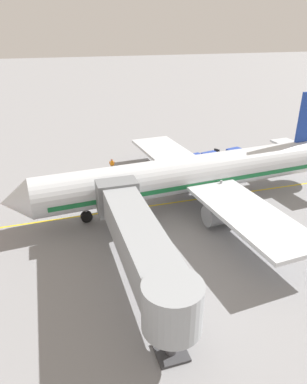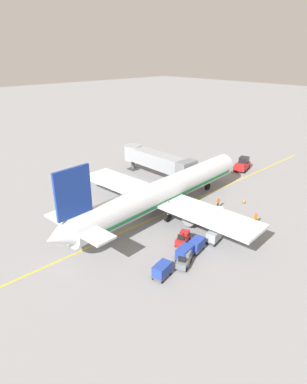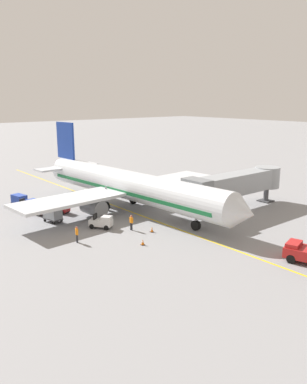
{
  "view_description": "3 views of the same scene",
  "coord_description": "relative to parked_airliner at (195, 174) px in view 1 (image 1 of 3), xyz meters",
  "views": [
    {
      "loc": [
        -31.24,
        12.45,
        16.97
      ],
      "look_at": [
        -1.88,
        3.24,
        2.49
      ],
      "focal_mm": 33.06,
      "sensor_mm": 36.0,
      "label": 1
    },
    {
      "loc": [
        29.27,
        -31.67,
        21.63
      ],
      "look_at": [
        -2.83,
        -1.39,
        2.36
      ],
      "focal_mm": 30.26,
      "sensor_mm": 36.0,
      "label": 2
    },
    {
      "loc": [
        28.4,
        38.58,
        14.13
      ],
      "look_at": [
        -1.78,
        1.8,
        2.78
      ],
      "focal_mm": 36.79,
      "sensor_mm": 36.0,
      "label": 3
    }
  ],
  "objects": [
    {
      "name": "baggage_cart_front",
      "position": [
        9.99,
        -1.24,
        -2.24
      ],
      "size": [
        1.73,
        2.98,
        1.58
      ],
      "color": "#4C4C51",
      "rests_on": "ground"
    },
    {
      "name": "jet_bridge",
      "position": [
        -10.75,
        8.89,
        0.27
      ],
      "size": [
        16.56,
        3.5,
        4.98
      ],
      "color": "#93999E",
      "rests_on": "ground"
    },
    {
      "name": "baggage_cart_second_in_train",
      "position": [
        9.76,
        -4.24,
        -2.24
      ],
      "size": [
        1.73,
        2.98,
        1.58
      ],
      "color": "#4C4C51",
      "rests_on": "ground"
    },
    {
      "name": "safety_cone_nose_right",
      "position": [
        3.27,
        8.88,
        -2.9
      ],
      "size": [
        0.36,
        0.36,
        0.59
      ],
      "color": "black",
      "rests_on": "ground"
    },
    {
      "name": "ground_crew_loader",
      "position": [
        4.61,
        6.93,
        -2.23
      ],
      "size": [
        0.26,
        0.73,
        1.69
      ],
      "color": "#232328",
      "rests_on": "ground"
    },
    {
      "name": "baggage_cart_third_in_train",
      "position": [
        9.93,
        -6.58,
        -2.24
      ],
      "size": [
        1.73,
        2.98,
        1.58
      ],
      "color": "#4C4C51",
      "rests_on": "ground"
    },
    {
      "name": "gate_lead_in_line",
      "position": [
        0.42,
        1.7,
        -3.18
      ],
      "size": [
        0.24,
        80.0,
        0.01
      ],
      "primitive_type": "cube",
      "color": "gold",
      "rests_on": "ground"
    },
    {
      "name": "baggage_tug_spare",
      "position": [
        7.61,
        -4.21,
        -2.47
      ],
      "size": [
        2.09,
        2.77,
        1.62
      ],
      "color": "#B21E1E",
      "rests_on": "ground"
    },
    {
      "name": "ground_crew_wing_walker",
      "position": [
        11.09,
        6.56,
        -2.23
      ],
      "size": [
        0.35,
        0.72,
        1.69
      ],
      "color": "#232328",
      "rests_on": "ground"
    },
    {
      "name": "parked_airliner",
      "position": [
        0.0,
        0.0,
        0.0
      ],
      "size": [
        30.3,
        37.35,
        10.63
      ],
      "color": "silver",
      "rests_on": "ground"
    },
    {
      "name": "safety_cone_nose_left",
      "position": [
        6.42,
        11.31,
        -2.9
      ],
      "size": [
        0.36,
        0.36,
        0.59
      ],
      "color": "black",
      "rests_on": "ground"
    },
    {
      "name": "ground_plane",
      "position": [
        0.42,
        1.7,
        -3.19
      ],
      "size": [
        400.0,
        400.0,
        0.0
      ],
      "primitive_type": "plane",
      "color": "gray"
    },
    {
      "name": "baggage_tug_trailing",
      "position": [
        6.76,
        4.29,
        -2.47
      ],
      "size": [
        2.41,
        2.74,
        1.62
      ],
      "color": "silver",
      "rests_on": "ground"
    },
    {
      "name": "baggage_tug_lead",
      "position": [
        10.62,
        -7.41,
        -2.47
      ],
      "size": [
        2.14,
        2.77,
        1.62
      ],
      "color": "slate",
      "rests_on": "ground"
    },
    {
      "name": "baggage_cart_tail_end",
      "position": [
        10.41,
        -10.56,
        -2.24
      ],
      "size": [
        1.73,
        2.98,
        1.58
      ],
      "color": "#4C4C51",
      "rests_on": "ground"
    }
  ]
}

